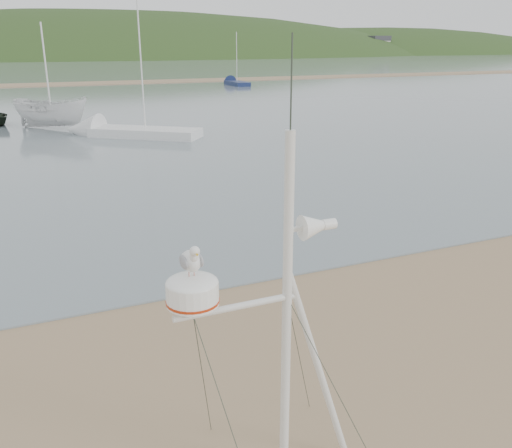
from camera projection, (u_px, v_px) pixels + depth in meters
name	position (u px, v px, depth m)	size (l,w,h in m)	color
water	(11.00, 67.00, 121.74)	(560.00, 256.00, 0.04)	slate
sandbar	(15.00, 85.00, 67.94)	(560.00, 7.00, 0.07)	#8B6F50
hill_ridge	(64.00, 106.00, 224.45)	(620.00, 180.00, 80.00)	#213817
far_cottages	(17.00, 46.00, 177.15)	(294.40, 6.30, 8.00)	beige
mast_rig	(282.00, 394.00, 6.31)	(2.33, 2.49, 5.27)	silver
boat_white	(48.00, 86.00, 33.28)	(1.93, 1.98, 5.14)	silver
sailboat_white_near	(108.00, 131.00, 31.44)	(7.73, 6.63, 8.14)	silver
sailboat_blue_far	(232.00, 82.00, 70.14)	(1.95, 7.10, 7.00)	#15214A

